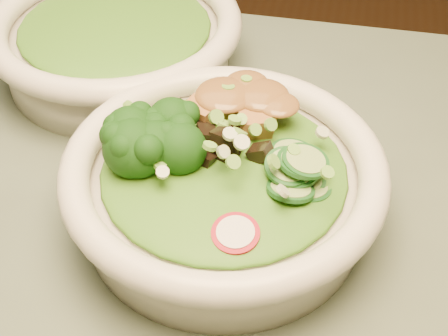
# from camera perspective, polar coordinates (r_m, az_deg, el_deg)

# --- Properties ---
(dining_table) EXTENTS (1.20, 0.80, 0.75)m
(dining_table) POSITION_cam_1_polar(r_m,az_deg,el_deg) (0.63, -1.95, -14.19)
(dining_table) COLOR black
(dining_table) RESTS_ON ground
(salad_bowl) EXTENTS (0.27, 0.27, 0.07)m
(salad_bowl) POSITION_cam_1_polar(r_m,az_deg,el_deg) (0.53, 0.00, -1.56)
(salad_bowl) COLOR silver
(salad_bowl) RESTS_ON dining_table
(side_bowl) EXTENTS (0.28, 0.28, 0.08)m
(side_bowl) POSITION_cam_1_polar(r_m,az_deg,el_deg) (0.72, -9.78, 11.41)
(side_bowl) COLOR silver
(side_bowl) RESTS_ON dining_table
(lettuce_bed) EXTENTS (0.21, 0.21, 0.02)m
(lettuce_bed) POSITION_cam_1_polar(r_m,az_deg,el_deg) (0.52, 0.00, 0.08)
(lettuce_bed) COLOR #2A6114
(lettuce_bed) RESTS_ON salad_bowl
(side_lettuce) EXTENTS (0.19, 0.19, 0.02)m
(side_lettuce) POSITION_cam_1_polar(r_m,az_deg,el_deg) (0.71, -9.98, 12.80)
(side_lettuce) COLOR #2A6114
(side_lettuce) RESTS_ON side_bowl
(broccoli_florets) EXTENTS (0.09, 0.09, 0.04)m
(broccoli_florets) POSITION_cam_1_polar(r_m,az_deg,el_deg) (0.52, -6.95, 2.17)
(broccoli_florets) COLOR black
(broccoli_florets) RESTS_ON salad_bowl
(radish_slices) EXTENTS (0.12, 0.06, 0.02)m
(radish_slices) POSITION_cam_1_polar(r_m,az_deg,el_deg) (0.47, -1.28, -5.17)
(radish_slices) COLOR maroon
(radish_slices) RESTS_ON salad_bowl
(cucumber_slices) EXTENTS (0.08, 0.08, 0.04)m
(cucumber_slices) POSITION_cam_1_polar(r_m,az_deg,el_deg) (0.50, 7.37, -0.03)
(cucumber_slices) COLOR #86A35A
(cucumber_slices) RESTS_ON salad_bowl
(mushroom_heap) EXTENTS (0.08, 0.08, 0.04)m
(mushroom_heap) POSITION_cam_1_polar(r_m,az_deg,el_deg) (0.52, 0.27, 2.15)
(mushroom_heap) COLOR black
(mushroom_heap) RESTS_ON salad_bowl
(tofu_cubes) EXTENTS (0.10, 0.08, 0.04)m
(tofu_cubes) POSITION_cam_1_polar(r_m,az_deg,el_deg) (0.56, 1.48, 5.43)
(tofu_cubes) COLOR #976032
(tofu_cubes) RESTS_ON salad_bowl
(peanut_sauce) EXTENTS (0.07, 0.06, 0.02)m
(peanut_sauce) POSITION_cam_1_polar(r_m,az_deg,el_deg) (0.55, 1.51, 6.51)
(peanut_sauce) COLOR brown
(peanut_sauce) RESTS_ON tofu_cubes
(scallion_garnish) EXTENTS (0.20, 0.20, 0.02)m
(scallion_garnish) POSITION_cam_1_polar(r_m,az_deg,el_deg) (0.50, 0.00, 2.11)
(scallion_garnish) COLOR #69A63A
(scallion_garnish) RESTS_ON salad_bowl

